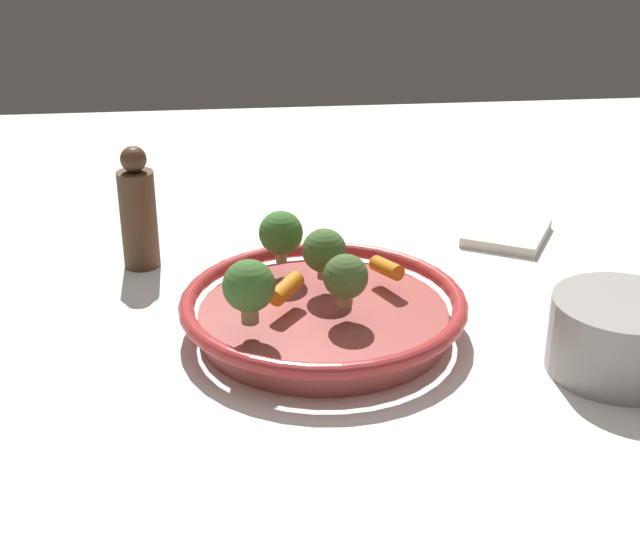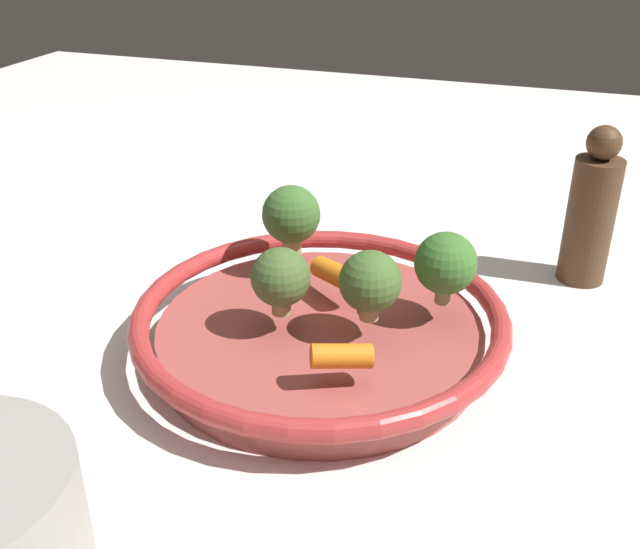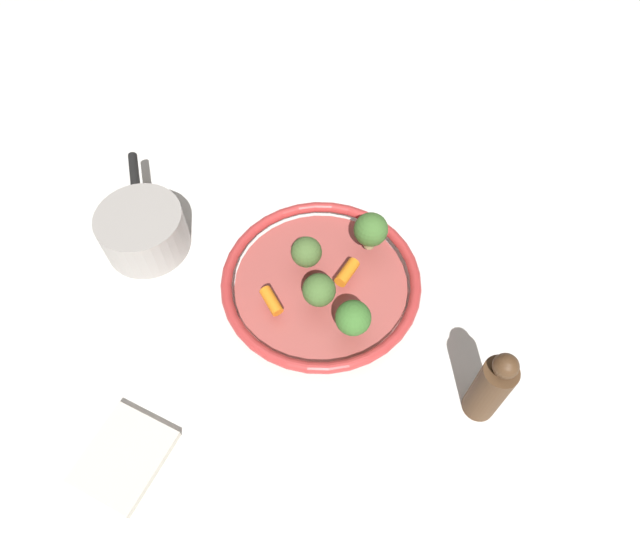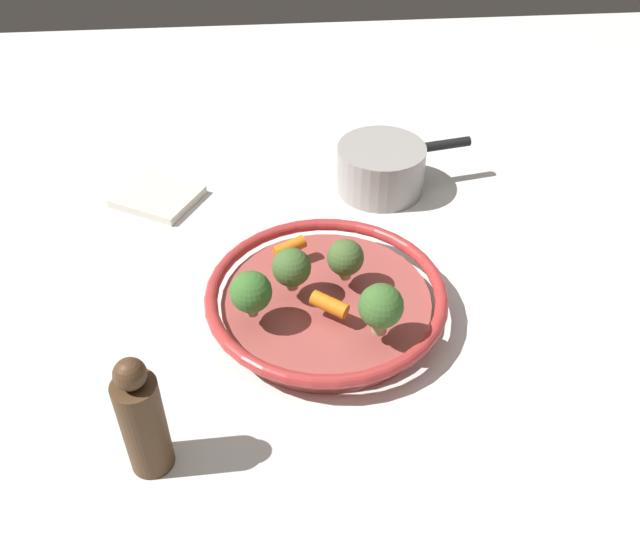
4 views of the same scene
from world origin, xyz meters
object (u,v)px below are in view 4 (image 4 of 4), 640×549
(saucepan, at_px, (381,168))
(baby_carrot_left, at_px, (328,304))
(serving_bowl, at_px, (326,300))
(broccoli_floret_mid, at_px, (291,268))
(broccoli_floret_large, at_px, (381,307))
(broccoli_floret_small, at_px, (345,258))
(pepper_mill, at_px, (142,420))
(broccoli_floret_edge, at_px, (251,292))
(baby_carrot_center, at_px, (290,247))
(dish_towel, at_px, (158,197))

(saucepan, bearing_deg, baby_carrot_left, 70.28)
(serving_bowl, distance_m, broccoli_floret_mid, 0.07)
(broccoli_floret_large, distance_m, saucepan, 0.38)
(broccoli_floret_large, bearing_deg, broccoli_floret_small, -73.77)
(serving_bowl, distance_m, pepper_mill, 0.30)
(pepper_mill, bearing_deg, broccoli_floret_edge, -122.84)
(baby_carrot_left, xyz_separation_m, saucepan, (-0.12, -0.33, -0.02))
(baby_carrot_left, height_order, broccoli_floret_mid, broccoli_floret_mid)
(baby_carrot_center, xyz_separation_m, broccoli_floret_small, (-0.07, 0.06, 0.02))
(dish_towel, bearing_deg, broccoli_floret_mid, 126.04)
(saucepan, bearing_deg, broccoli_floret_mid, 60.44)
(pepper_mill, bearing_deg, serving_bowl, -134.25)
(baby_carrot_left, distance_m, saucepan, 0.35)
(broccoli_floret_mid, height_order, dish_towel, broccoli_floret_mid)
(baby_carrot_left, relative_size, pepper_mill, 0.30)
(serving_bowl, relative_size, pepper_mill, 1.98)
(pepper_mill, distance_m, dish_towel, 0.51)
(serving_bowl, bearing_deg, broccoli_floret_large, 124.43)
(baby_carrot_left, xyz_separation_m, pepper_mill, (0.21, 0.17, 0.02))
(serving_bowl, bearing_deg, saucepan, -111.97)
(dish_towel, bearing_deg, broccoli_floret_edge, 115.12)
(baby_carrot_left, height_order, pepper_mill, pepper_mill)
(broccoli_floret_small, distance_m, saucepan, 0.29)
(saucepan, height_order, dish_towel, saucepan)
(broccoli_floret_small, height_order, saucepan, broccoli_floret_small)
(pepper_mill, bearing_deg, broccoli_floret_large, -153.61)
(pepper_mill, relative_size, dish_towel, 1.31)
(broccoli_floret_edge, xyz_separation_m, pepper_mill, (0.11, 0.17, -0.01))
(broccoli_floret_mid, distance_m, pepper_mill, 0.27)
(baby_carrot_center, distance_m, broccoli_floret_edge, 0.13)
(broccoli_floret_edge, bearing_deg, broccoli_floret_mid, -138.65)
(broccoli_floret_mid, xyz_separation_m, broccoli_floret_small, (-0.07, -0.01, -0.00))
(broccoli_floret_edge, bearing_deg, baby_carrot_center, -113.98)
(serving_bowl, xyz_separation_m, baby_carrot_center, (0.04, -0.08, 0.03))
(pepper_mill, distance_m, saucepan, 0.60)
(broccoli_floret_mid, distance_m, dish_towel, 0.36)
(baby_carrot_center, relative_size, pepper_mill, 0.28)
(baby_carrot_left, xyz_separation_m, broccoli_floret_edge, (0.09, -0.00, 0.03))
(baby_carrot_left, relative_size, dish_towel, 0.39)
(broccoli_floret_small, distance_m, broccoli_floret_edge, 0.14)
(baby_carrot_center, bearing_deg, baby_carrot_left, 109.36)
(saucepan, bearing_deg, baby_carrot_center, 52.90)
(saucepan, bearing_deg, serving_bowl, 68.03)
(broccoli_floret_large, height_order, dish_towel, broccoli_floret_large)
(broccoli_floret_edge, height_order, saucepan, broccoli_floret_edge)
(baby_carrot_left, distance_m, broccoli_floret_mid, 0.07)
(broccoli_floret_small, distance_m, pepper_mill, 0.33)
(broccoli_floret_mid, bearing_deg, dish_towel, -53.96)
(baby_carrot_left, bearing_deg, broccoli_floret_small, -114.41)
(broccoli_floret_small, bearing_deg, broccoli_floret_mid, 11.77)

